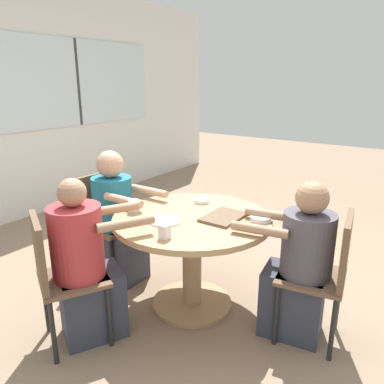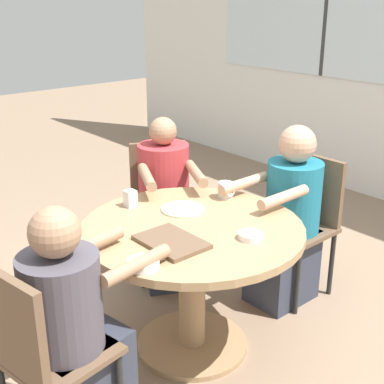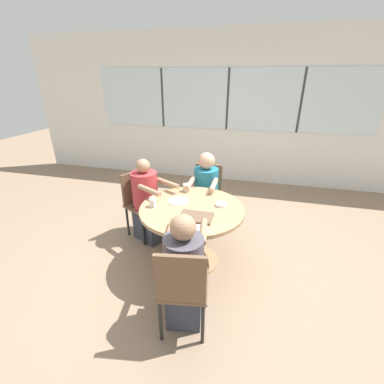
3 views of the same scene
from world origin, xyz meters
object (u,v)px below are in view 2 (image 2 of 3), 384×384
person_woman_green_shirt (288,225)px  person_man_teal_shirt (73,337)px  chair_for_man_blue_shirt (161,196)px  person_man_blue_shirt (165,211)px  chair_for_woman_green_shirt (306,213)px  bowl_white_shallow (143,264)px  chair_for_man_teal_shirt (37,347)px  coffee_mug (226,190)px  bowl_cereal (251,236)px  milk_carton_small (130,198)px

person_woman_green_shirt → person_man_teal_shirt: size_ratio=1.03×
chair_for_man_blue_shirt → person_man_blue_shirt: bearing=90.0°
chair_for_woman_green_shirt → bowl_white_shallow: size_ratio=6.18×
person_man_blue_shirt → bowl_white_shallow: (0.87, -0.79, 0.25)m
chair_for_man_teal_shirt → person_woman_green_shirt: size_ratio=0.79×
chair_for_man_teal_shirt → person_woman_green_shirt: 1.70m
person_man_blue_shirt → person_woman_green_shirt: bearing=149.1°
person_woman_green_shirt → person_man_blue_shirt: 0.79m
chair_for_woman_green_shirt → person_man_blue_shirt: bearing=40.4°
person_man_teal_shirt → bowl_white_shallow: person_man_teal_shirt is taller
chair_for_man_blue_shirt → person_man_teal_shirt: bearing=66.3°
chair_for_man_blue_shirt → person_man_blue_shirt: (0.15, -0.08, -0.04)m
coffee_mug → bowl_cereal: size_ratio=0.77×
chair_for_man_blue_shirt → bowl_cereal: bearing=101.7°
chair_for_man_blue_shirt → bowl_cereal: size_ratio=7.32×
chair_for_man_teal_shirt → coffee_mug: 1.38m
bowl_white_shallow → bowl_cereal: (0.10, 0.55, -0.00)m
chair_for_man_blue_shirt → bowl_white_shallow: size_ratio=6.18×
bowl_white_shallow → bowl_cereal: bowl_white_shallow is taller
coffee_mug → bowl_cereal: coffee_mug is taller
chair_for_man_teal_shirt → bowl_cereal: bearing=72.8°
chair_for_man_teal_shirt → bowl_cereal: chair_for_man_teal_shirt is taller
chair_for_man_teal_shirt → coffee_mug: (-0.32, 1.32, 0.24)m
chair_for_woman_green_shirt → chair_for_man_teal_shirt: size_ratio=1.00×
chair_for_man_blue_shirt → milk_carton_small: 0.71m
chair_for_woman_green_shirt → chair_for_man_blue_shirt: bearing=31.0°
chair_for_man_blue_shirt → coffee_mug: bearing=114.3°
chair_for_woman_green_shirt → person_man_teal_shirt: size_ratio=0.82×
person_man_blue_shirt → bowl_cereal: 1.03m
person_woman_green_shirt → person_man_blue_shirt: (-0.67, -0.41, -0.01)m
chair_for_man_teal_shirt → chair_for_woman_green_shirt: bearing=85.6°
person_man_teal_shirt → coffee_mug: 1.22m
person_man_teal_shirt → coffee_mug: size_ratio=11.57×
chair_for_woman_green_shirt → chair_for_man_teal_shirt: same height
person_woman_green_shirt → person_man_teal_shirt: (0.13, -1.52, -0.02)m
chair_for_man_teal_shirt → person_man_blue_shirt: person_man_blue_shirt is taller
chair_for_man_teal_shirt → person_man_teal_shirt: 0.18m
chair_for_woman_green_shirt → chair_for_man_blue_shirt: size_ratio=1.00×
chair_for_woman_green_shirt → milk_carton_small: (-0.40, -1.02, 0.24)m
chair_for_man_blue_shirt → milk_carton_small: size_ratio=9.57×
chair_for_man_teal_shirt → bowl_white_shallow: 0.53m
milk_carton_small → chair_for_man_blue_shirt: bearing=128.7°
chair_for_woman_green_shirt → coffee_mug: chair_for_woman_green_shirt is taller
chair_for_man_blue_shirt → bowl_cereal: chair_for_man_blue_shirt is taller
chair_for_man_teal_shirt → milk_carton_small: size_ratio=9.57×
person_man_blue_shirt → coffee_mug: (0.51, 0.04, 0.28)m
person_woman_green_shirt → milk_carton_small: size_ratio=12.05×
milk_carton_small → bowl_cereal: bearing=15.8°
chair_for_man_blue_shirt → bowl_cereal: 1.19m
coffee_mug → bowl_white_shallow: (0.36, -0.83, -0.03)m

